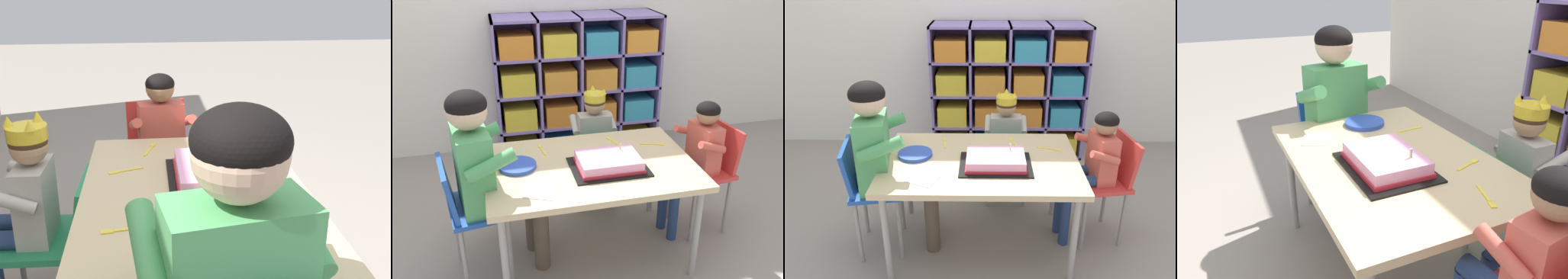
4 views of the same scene
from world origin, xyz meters
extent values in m
plane|color=gray|center=(0.00, 0.00, 0.00)|extent=(16.00, 16.00, 0.00)
cube|color=#7F6BB2|center=(-0.42, 1.34, 0.57)|extent=(0.02, 0.40, 1.15)
cube|color=yellow|center=(-0.26, 1.32, 0.11)|extent=(0.25, 0.32, 0.17)
cube|color=yellow|center=(-0.26, 1.32, 0.39)|extent=(0.25, 0.32, 0.17)
cube|color=yellow|center=(-0.26, 1.32, 0.67)|extent=(0.25, 0.32, 0.17)
cube|color=#D1B789|center=(0.00, 0.00, 0.56)|extent=(1.10, 0.76, 0.03)
cylinder|color=#9E9993|center=(-0.49, -0.32, 0.27)|extent=(0.04, 0.04, 0.55)
cylinder|color=#9E9993|center=(-0.49, 0.32, 0.27)|extent=(0.04, 0.04, 0.55)
cylinder|color=#9E9993|center=(0.49, 0.32, 0.27)|extent=(0.04, 0.04, 0.55)
cube|color=#238451|center=(0.17, 0.55, 0.33)|extent=(0.34, 0.34, 0.03)
cube|color=#238451|center=(0.16, 0.40, 0.46)|extent=(0.30, 0.07, 0.23)
cylinder|color=gray|center=(0.31, 0.68, 0.16)|extent=(0.02, 0.02, 0.32)
cylinder|color=gray|center=(0.04, 0.69, 0.16)|extent=(0.02, 0.02, 0.32)
cylinder|color=gray|center=(0.30, 0.41, 0.16)|extent=(0.02, 0.02, 0.32)
cylinder|color=gray|center=(0.03, 0.42, 0.16)|extent=(0.02, 0.02, 0.32)
cube|color=#B2ADA3|center=(0.17, 0.56, 0.49)|extent=(0.21, 0.12, 0.29)
sphere|color=tan|center=(0.17, 0.56, 0.70)|extent=(0.13, 0.13, 0.13)
ellipsoid|color=#472D19|center=(0.17, 0.56, 0.72)|extent=(0.14, 0.14, 0.10)
cylinder|color=yellow|center=(0.17, 0.56, 0.75)|extent=(0.14, 0.14, 0.05)
cone|color=yellow|center=(0.17, 0.62, 0.79)|extent=(0.04, 0.04, 0.04)
cone|color=yellow|center=(0.22, 0.53, 0.79)|extent=(0.04, 0.04, 0.04)
cone|color=yellow|center=(0.12, 0.54, 0.79)|extent=(0.04, 0.04, 0.04)
cylinder|color=navy|center=(0.24, 0.67, 0.37)|extent=(0.08, 0.21, 0.07)
cylinder|color=navy|center=(0.11, 0.67, 0.37)|extent=(0.08, 0.21, 0.07)
cylinder|color=navy|center=(0.24, 0.77, 0.17)|extent=(0.06, 0.06, 0.34)
cylinder|color=navy|center=(0.11, 0.77, 0.17)|extent=(0.06, 0.06, 0.34)
cylinder|color=#B2ADA3|center=(0.30, 0.60, 0.55)|extent=(0.05, 0.17, 0.10)
cylinder|color=#B2ADA3|center=(0.05, 0.61, 0.55)|extent=(0.05, 0.17, 0.10)
cube|color=#1E4CA8|center=(-0.60, -0.02, 0.42)|extent=(0.34, 0.39, 0.03)
cube|color=#1E4CA8|center=(-0.73, -0.04, 0.56)|extent=(0.11, 0.32, 0.26)
cylinder|color=gray|center=(-0.46, -0.14, 0.20)|extent=(0.02, 0.02, 0.41)
cylinder|color=gray|center=(-0.51, 0.14, 0.20)|extent=(0.02, 0.02, 0.41)
cylinder|color=gray|center=(-0.69, -0.18, 0.20)|extent=(0.02, 0.02, 0.41)
cylinder|color=gray|center=(-0.73, 0.10, 0.20)|extent=(0.02, 0.02, 0.41)
cube|color=#4C9E5B|center=(-0.60, -0.02, 0.64)|extent=(0.21, 0.32, 0.42)
sphere|color=#DBB293|center=(-0.60, -0.02, 0.94)|extent=(0.19, 0.19, 0.19)
ellipsoid|color=black|center=(-0.60, -0.02, 0.97)|extent=(0.19, 0.19, 0.14)
cylinder|color=brown|center=(-0.43, -0.09, 0.46)|extent=(0.31, 0.15, 0.10)
cylinder|color=brown|center=(-0.46, 0.09, 0.46)|extent=(0.31, 0.15, 0.10)
cylinder|color=brown|center=(-0.29, -0.06, 0.21)|extent=(0.08, 0.08, 0.43)
cylinder|color=brown|center=(-0.31, 0.11, 0.21)|extent=(0.08, 0.08, 0.43)
cylinder|color=#4C9E5B|center=(-0.51, -0.18, 0.73)|extent=(0.25, 0.10, 0.14)
cylinder|color=#4C9E5B|center=(-0.56, 0.16, 0.73)|extent=(0.25, 0.10, 0.14)
cube|color=#D15647|center=(0.71, 0.09, 0.55)|extent=(0.14, 0.22, 0.29)
sphere|color=#997051|center=(0.71, 0.09, 0.77)|extent=(0.13, 0.13, 0.13)
ellipsoid|color=black|center=(0.71, 0.09, 0.79)|extent=(0.14, 0.14, 0.10)
cylinder|color=navy|center=(0.60, 0.14, 0.44)|extent=(0.22, 0.10, 0.07)
cylinder|color=#D15647|center=(0.65, 0.21, 0.62)|extent=(0.18, 0.07, 0.10)
cylinder|color=#D15647|center=(0.69, -0.04, 0.62)|extent=(0.18, 0.07, 0.10)
cube|color=black|center=(0.08, -0.06, 0.58)|extent=(0.39, 0.30, 0.01)
cube|color=#EF9EC6|center=(0.08, -0.06, 0.62)|extent=(0.32, 0.23, 0.06)
cube|color=red|center=(0.08, -0.06, 0.60)|extent=(0.33, 0.25, 0.02)
cylinder|color=#EFCC4C|center=(0.17, -0.01, 0.66)|extent=(0.01, 0.01, 0.04)
cylinder|color=#4CB2E5|center=(0.16, 0.00, 0.66)|extent=(0.01, 0.01, 0.04)
cylinder|color=blue|center=(-0.38, 0.05, 0.59)|extent=(0.20, 0.20, 0.02)
cube|color=white|center=(-0.29, -0.22, 0.58)|extent=(0.19, 0.19, 0.00)
cube|color=yellow|center=(0.39, 0.15, 0.58)|extent=(0.10, 0.04, 0.00)
cube|color=yellow|center=(0.46, 0.13, 0.58)|extent=(0.04, 0.03, 0.00)
cube|color=yellow|center=(0.21, 0.22, 0.58)|extent=(0.04, 0.09, 0.00)
cube|color=yellow|center=(0.18, 0.28, 0.58)|extent=(0.03, 0.04, 0.00)
cube|color=yellow|center=(-0.22, 0.20, 0.58)|extent=(0.02, 0.10, 0.00)
cube|color=yellow|center=(-0.23, 0.27, 0.58)|extent=(0.02, 0.04, 0.00)
camera|label=1|loc=(-1.38, 0.14, 1.26)|focal=42.48mm
camera|label=2|loc=(-0.49, -1.98, 1.66)|focal=39.83mm
camera|label=3|loc=(0.02, -1.99, 1.60)|focal=36.30mm
camera|label=4|loc=(1.23, -0.64, 1.24)|focal=34.39mm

